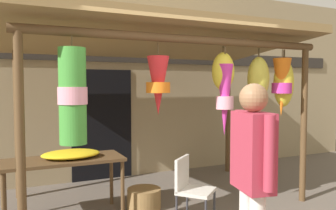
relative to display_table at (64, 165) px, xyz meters
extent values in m
cube|color=#9E8966|center=(1.31, 1.76, 1.12)|extent=(11.44, 0.25, 3.64)
cube|color=#2D2823|center=(1.31, 1.62, 1.56)|extent=(10.29, 0.04, 0.24)
cube|color=black|center=(0.90, 1.63, 0.30)|extent=(1.10, 0.03, 2.00)
cylinder|color=brown|center=(-0.51, -0.78, 0.44)|extent=(0.09, 0.09, 2.27)
cylinder|color=brown|center=(3.31, -0.78, 0.44)|extent=(0.09, 0.09, 2.27)
cylinder|color=brown|center=(-0.51, 1.13, 0.44)|extent=(0.09, 0.09, 2.27)
cylinder|color=brown|center=(3.31, 1.13, 0.44)|extent=(0.09, 0.09, 2.27)
cylinder|color=brown|center=(1.40, -0.78, 1.58)|extent=(4.02, 0.10, 0.10)
cylinder|color=brown|center=(1.40, 1.13, 1.73)|extent=(4.02, 0.10, 0.10)
cube|color=olive|center=(1.40, 0.17, 1.70)|extent=(4.32, 2.42, 0.36)
cylinder|color=brown|center=(-0.01, -0.83, 1.47)|extent=(0.01, 0.01, 0.12)
cylinder|color=green|center=(-0.01, -0.83, 0.91)|extent=(0.28, 0.28, 1.00)
cylinder|color=pink|center=(-0.01, -0.83, 0.91)|extent=(0.30, 0.30, 0.18)
cylinder|color=brown|center=(1.01, -0.72, 1.45)|extent=(0.01, 0.01, 0.16)
cone|color=red|center=(1.01, -0.72, 1.01)|extent=(0.27, 0.27, 0.70)
cylinder|color=orange|center=(1.01, -0.72, 0.99)|extent=(0.29, 0.29, 0.13)
cylinder|color=brown|center=(1.93, -0.77, 1.41)|extent=(0.01, 0.01, 0.23)
cone|color=#D13399|center=(1.93, -0.77, 0.83)|extent=(0.21, 0.21, 0.93)
cylinder|color=pink|center=(1.93, -0.77, 0.79)|extent=(0.23, 0.23, 0.17)
cylinder|color=brown|center=(2.90, -0.75, 1.46)|extent=(0.01, 0.01, 0.13)
cone|color=orange|center=(2.90, -0.75, 0.99)|extent=(0.26, 0.26, 0.82)
cylinder|color=#D13399|center=(2.90, -0.75, 0.98)|extent=(0.28, 0.28, 0.15)
cylinder|color=#4C3D23|center=(2.96, -0.73, 1.46)|extent=(0.02, 0.02, 0.13)
ellipsoid|color=yellow|center=(2.96, -0.73, 1.05)|extent=(0.30, 0.26, 0.69)
cylinder|color=#4C3D23|center=(2.52, -0.71, 1.47)|extent=(0.02, 0.02, 0.12)
ellipsoid|color=gold|center=(2.52, -0.71, 1.11)|extent=(0.32, 0.27, 0.60)
cylinder|color=#4C3D23|center=(1.94, -0.71, 1.49)|extent=(0.02, 0.02, 0.08)
ellipsoid|color=yellow|center=(1.94, -0.71, 1.20)|extent=(0.31, 0.26, 0.50)
cube|color=brown|center=(0.00, 0.00, 0.06)|extent=(1.49, 0.64, 0.04)
cylinder|color=brown|center=(-0.70, -0.27, -0.33)|extent=(0.05, 0.05, 0.74)
cylinder|color=brown|center=(0.70, -0.27, -0.33)|extent=(0.05, 0.05, 0.74)
cylinder|color=brown|center=(-0.70, 0.27, -0.33)|extent=(0.05, 0.05, 0.74)
cylinder|color=brown|center=(0.70, 0.27, -0.33)|extent=(0.05, 0.05, 0.74)
ellipsoid|color=yellow|center=(0.09, 0.01, 0.13)|extent=(0.74, 0.52, 0.10)
ellipsoid|color=red|center=(0.20, -0.05, 0.14)|extent=(0.33, 0.26, 0.07)
cube|color=beige|center=(1.41, -0.93, -0.26)|extent=(0.56, 0.56, 0.04)
cube|color=beige|center=(1.29, -0.80, -0.06)|extent=(0.32, 0.29, 0.40)
cylinder|color=#333338|center=(1.67, -0.95, -0.48)|extent=(0.03, 0.03, 0.44)
cylinder|color=#333338|center=(1.43, -0.68, -0.48)|extent=(0.03, 0.03, 0.44)
cylinder|color=olive|center=(1.06, -0.08, -0.56)|extent=(0.47, 0.47, 0.28)
cube|color=#B23347|center=(1.20, -2.23, 0.48)|extent=(0.29, 0.43, 0.64)
cylinder|color=#B23347|center=(1.15, -2.48, 0.51)|extent=(0.08, 0.08, 0.58)
cylinder|color=#B23347|center=(1.25, -1.98, 0.51)|extent=(0.08, 0.08, 0.58)
sphere|color=#9E704C|center=(1.20, -2.23, 0.92)|extent=(0.24, 0.24, 0.24)
camera|label=1|loc=(-0.59, -4.44, 1.02)|focal=36.26mm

